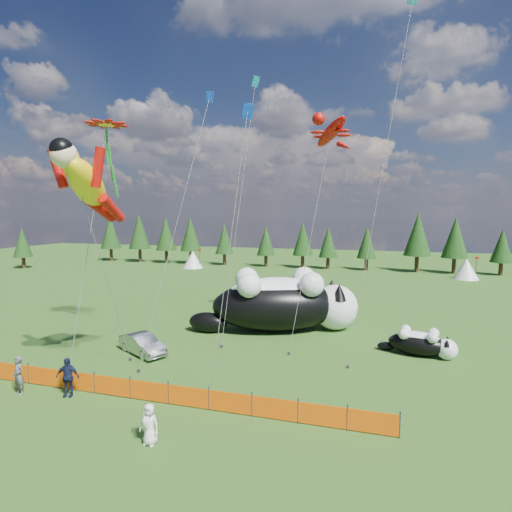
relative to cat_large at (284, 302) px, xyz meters
The scene contains 17 objects.
ground 10.80m from the cat_large, 109.72° to the right, with size 160.00×160.00×0.00m, color #163609.
safety_fence 13.54m from the cat_large, 105.40° to the right, with size 22.06×0.06×1.10m.
tree_line 35.27m from the cat_large, 95.81° to the left, with size 90.00×4.00×8.00m, color black, non-canonical shape.
festival_tents 30.96m from the cat_large, 76.11° to the left, with size 50.00×3.20×2.80m, color white, non-canonical shape.
cat_large is the anchor object (origin of this frame).
cat_small 9.82m from the cat_large, 17.27° to the right, with size 4.64×2.28×1.69m.
car 10.59m from the cat_large, 134.78° to the right, with size 1.32×3.77×1.24m, color #A6A7AB.
spectator_a 17.30m from the cat_large, 125.52° to the right, with size 0.68×0.45×1.87m, color #525357.
spectator_c 15.59m from the cat_large, 119.28° to the right, with size 1.11×0.57×1.89m, color #131935.
spectator_e 16.18m from the cat_large, 96.02° to the right, with size 0.77×0.50×1.58m, color white.
superhero_kite 16.05m from the cat_large, 122.27° to the right, with size 5.86×6.21×12.54m.
gecko_kite 13.03m from the cat_large, 32.47° to the left, with size 5.67×10.30×16.56m.
flower_kite 17.02m from the cat_large, 148.97° to the right, with size 3.37×7.87×15.58m.
diamond_kite_a 14.43m from the cat_large, 147.09° to the right, with size 1.81×7.89×18.16m.
diamond_kite_b 20.68m from the cat_large, ahead, with size 3.79×6.27×23.42m.
diamond_kite_c 14.89m from the cat_large, 87.85° to the right, with size 1.59×2.94×14.15m.
diamond_kite_d 15.51m from the cat_large, 167.51° to the left, with size 1.07×6.38×19.54m.
Camera 1 is at (9.75, -18.68, 8.69)m, focal length 28.00 mm.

